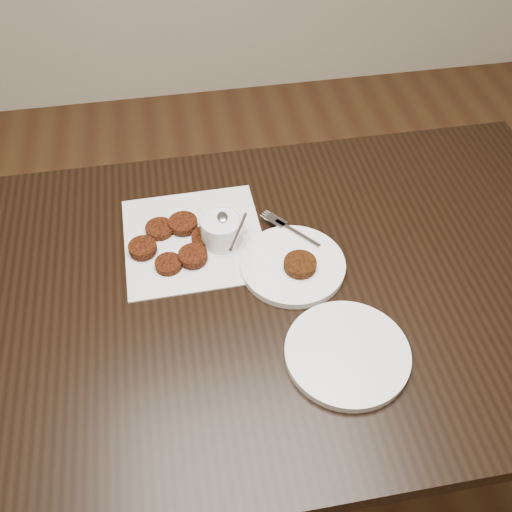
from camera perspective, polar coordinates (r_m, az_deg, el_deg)
The scene contains 7 objects.
floor at distance 1.77m, azimuth 0.14°, elevation -20.96°, with size 4.00×4.00×0.00m, color #51361C.
table at distance 1.47m, azimuth 2.52°, elevation -11.89°, with size 1.36×0.87×0.75m, color black.
napkin at distance 1.25m, azimuth -6.12°, elevation 1.68°, with size 0.29×0.29×0.00m, color white.
sauce_ramekin at distance 1.19m, azimuth -3.47°, elevation 3.67°, with size 0.12×0.12×0.12m, color white, non-canonical shape.
patty_cluster at distance 1.22m, azimuth -8.00°, elevation 0.93°, with size 0.21×0.21×0.02m, color #5F200C, non-canonical shape.
plate_with_patty at distance 1.18m, azimuth 3.65°, elevation -0.64°, with size 0.21×0.21×0.03m, color white, non-canonical shape.
plate_empty at distance 1.07m, azimuth 8.95°, elevation -9.44°, with size 0.23×0.23×0.02m, color white.
Camera 1 is at (-0.11, -0.62, 1.65)m, focal length 40.72 mm.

